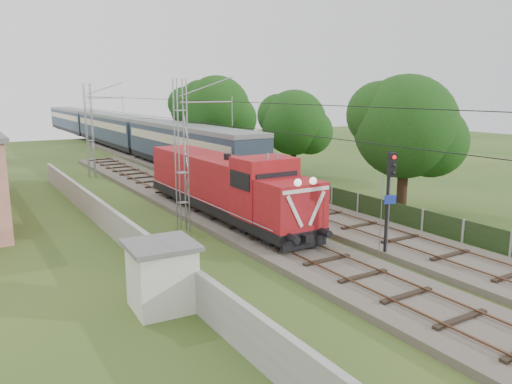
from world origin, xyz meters
TOP-DOWN VIEW (x-y plane):
  - ground at (0.00, 0.00)m, footprint 140.00×140.00m
  - track_main at (0.00, 7.00)m, footprint 4.20×70.00m
  - track_side at (5.00, 20.00)m, footprint 4.20×80.00m
  - catenary at (-2.95, 12.00)m, footprint 3.31×70.00m
  - boundary_wall at (-6.50, 12.00)m, footprint 0.25×40.00m
  - fence at (8.00, 3.00)m, footprint 0.12×32.00m
  - locomotive at (0.00, 13.06)m, footprint 2.79×15.91m
  - coach_rake at (5.00, 54.10)m, footprint 3.24×72.30m
  - signal_post at (3.02, 3.27)m, footprint 0.51×0.42m
  - relay_hut at (-7.40, 3.51)m, footprint 2.39×2.39m
  - tree_a at (10.10, 8.88)m, footprint 6.46×6.15m
  - tree_b at (11.87, 22.74)m, footprint 5.80×5.52m
  - tree_c at (9.28, 32.04)m, footprint 6.85×6.53m
  - tree_d at (12.47, 43.94)m, footprint 6.38×6.08m

SIDE VIEW (x-z plane):
  - ground at x=0.00m, z-range 0.00..0.00m
  - track_main at x=0.00m, z-range -0.04..0.41m
  - track_side at x=5.00m, z-range -0.04..0.41m
  - fence at x=8.00m, z-range 0.00..1.20m
  - boundary_wall at x=-6.50m, z-range 0.00..1.50m
  - relay_hut at x=-7.40m, z-range 0.01..2.37m
  - locomotive at x=0.00m, z-range 0.09..4.13m
  - coach_rake at x=5.00m, z-range 0.79..4.53m
  - signal_post at x=3.02m, z-range 0.90..5.74m
  - catenary at x=-2.95m, z-range 0.05..8.05m
  - tree_b at x=11.87m, z-range 0.93..8.44m
  - tree_d at x=12.47m, z-range 1.03..9.30m
  - tree_a at x=10.10m, z-range 1.03..9.41m
  - tree_c at x=9.28m, z-range 1.10..9.98m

